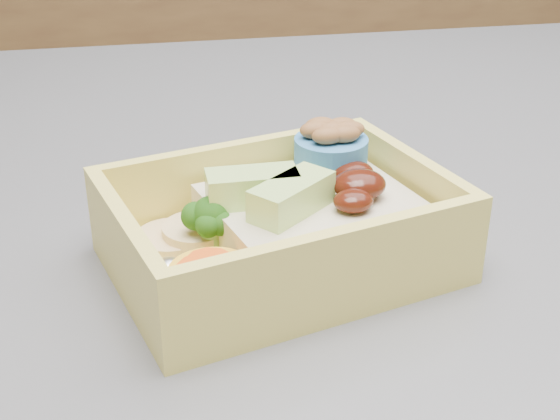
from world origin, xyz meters
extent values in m
cube|color=brown|center=(0.00, 1.20, 0.45)|extent=(3.20, 0.60, 0.90)
cube|color=#343438|center=(0.00, -0.10, 0.90)|extent=(1.24, 0.84, 0.04)
cube|color=#ECD961|center=(-0.01, -0.15, 0.92)|extent=(0.20, 0.17, 0.01)
cube|color=#ECD961|center=(-0.02, -0.10, 0.95)|extent=(0.17, 0.05, 0.04)
cube|color=#ECD961|center=(0.01, -0.21, 0.95)|extent=(0.17, 0.05, 0.04)
cube|color=#ECD961|center=(0.07, -0.13, 0.95)|extent=(0.04, 0.11, 0.04)
cube|color=#ECD961|center=(-0.09, -0.17, 0.95)|extent=(0.04, 0.11, 0.04)
cube|color=tan|center=(0.02, -0.15, 0.94)|extent=(0.13, 0.12, 0.03)
ellipsoid|color=#381008|center=(0.04, -0.15, 0.96)|extent=(0.03, 0.03, 0.02)
ellipsoid|color=#381008|center=(0.04, -0.13, 0.96)|extent=(0.03, 0.03, 0.01)
ellipsoid|color=#381008|center=(0.03, -0.16, 0.96)|extent=(0.03, 0.02, 0.01)
cube|color=#BEE97A|center=(0.00, -0.16, 0.96)|extent=(0.05, 0.05, 0.02)
cube|color=#BEE97A|center=(-0.02, -0.14, 0.96)|extent=(0.05, 0.02, 0.02)
cylinder|color=#82B05F|center=(-0.04, -0.15, 0.94)|extent=(0.01, 0.01, 0.02)
sphere|color=#205212|center=(-0.04, -0.15, 0.95)|extent=(0.02, 0.02, 0.02)
sphere|color=#205212|center=(-0.04, -0.14, 0.95)|extent=(0.02, 0.02, 0.02)
sphere|color=#205212|center=(-0.05, -0.15, 0.95)|extent=(0.02, 0.02, 0.02)
sphere|color=#205212|center=(-0.04, -0.15, 0.95)|extent=(0.01, 0.01, 0.01)
sphere|color=#205212|center=(-0.04, -0.16, 0.95)|extent=(0.01, 0.01, 0.01)
sphere|color=#205212|center=(-0.04, -0.14, 0.95)|extent=(0.01, 0.01, 0.01)
cylinder|color=yellow|center=(-0.05, -0.19, 0.94)|extent=(0.04, 0.04, 0.02)
cylinder|color=#F05314|center=(-0.05, -0.19, 0.95)|extent=(0.02, 0.02, 0.00)
cylinder|color=#F05314|center=(-0.05, -0.20, 0.95)|extent=(0.02, 0.02, 0.00)
cylinder|color=tan|center=(-0.06, -0.13, 0.93)|extent=(0.04, 0.04, 0.01)
cylinder|color=tan|center=(-0.05, -0.14, 0.94)|extent=(0.04, 0.04, 0.01)
ellipsoid|color=silver|center=(-0.03, -0.12, 0.94)|extent=(0.02, 0.02, 0.02)
ellipsoid|color=silver|center=(-0.07, -0.18, 0.94)|extent=(0.02, 0.02, 0.02)
cylinder|color=#387EC0|center=(0.03, -0.11, 0.96)|extent=(0.04, 0.04, 0.02)
ellipsoid|color=brown|center=(0.03, -0.11, 0.98)|extent=(0.02, 0.02, 0.01)
ellipsoid|color=brown|center=(0.04, -0.10, 0.98)|extent=(0.02, 0.02, 0.01)
ellipsoid|color=brown|center=(0.02, -0.11, 0.98)|extent=(0.02, 0.02, 0.01)
ellipsoid|color=brown|center=(0.04, -0.12, 0.98)|extent=(0.02, 0.02, 0.01)
ellipsoid|color=brown|center=(0.03, -0.12, 0.98)|extent=(0.02, 0.02, 0.01)
ellipsoid|color=brown|center=(0.04, -0.11, 0.98)|extent=(0.02, 0.02, 0.01)
ellipsoid|color=brown|center=(0.03, -0.10, 0.98)|extent=(0.02, 0.02, 0.01)
camera|label=1|loc=(-0.07, -0.51, 1.14)|focal=50.00mm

